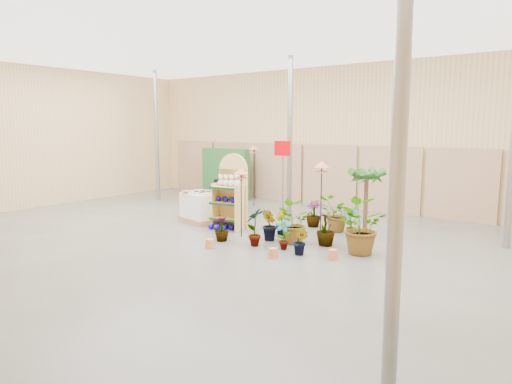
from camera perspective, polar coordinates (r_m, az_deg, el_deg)
room at (r=10.72m, az=-3.18°, el=6.21°), size 15.20×12.10×4.70m
display_shelf at (r=11.61m, az=-3.11°, el=-0.29°), size 0.87×0.62×1.91m
teddy_bears at (r=11.48m, az=-3.31°, el=1.31°), size 0.71×0.19×0.30m
gazing_balls_shelf at (r=11.55m, az=-3.44°, el=-0.94°), size 0.70×0.24×0.13m
gazing_balls_floor at (r=11.57m, az=-4.38°, el=-4.35°), size 0.63×0.39×0.15m
pallet_stack at (r=12.52m, az=-6.66°, el=-1.88°), size 1.32×1.18×0.84m
charcoal_planters at (r=13.99m, az=-4.12°, el=-0.74°), size 0.80×0.50×1.00m
trellis_stock at (r=16.53m, az=-3.83°, el=2.33°), size 2.00×0.30×1.80m
offer_sign at (r=12.37m, az=3.33°, el=3.48°), size 0.50×0.08×2.20m
bird_table_front at (r=10.58m, az=-1.88°, el=2.38°), size 0.34×0.34×1.64m
bird_table_right at (r=10.44m, az=8.22°, el=3.11°), size 0.34×0.34×1.80m
bird_table_back at (r=14.72m, az=-0.27°, el=5.35°), size 0.34×0.34×2.00m
palm at (r=10.87m, az=13.67°, el=2.12°), size 0.70×0.70×1.73m
potted_plant_0 at (r=9.93m, az=-0.13°, el=-4.35°), size 0.33×0.47×0.85m
potted_plant_1 at (r=10.37m, az=1.75°, el=-4.11°), size 0.53×0.52×0.75m
potted_plant_2 at (r=10.18m, az=4.45°, el=-3.85°), size 0.85×0.74×0.93m
potted_plant_3 at (r=10.09m, az=8.72°, el=-4.53°), size 0.59×0.59×0.75m
potted_plant_4 at (r=11.01m, az=11.75°, el=-3.61°), size 0.44×0.36×0.73m
potted_plant_5 at (r=10.92m, az=3.10°, el=-3.90°), size 0.42×0.39×0.59m
potted_plant_6 at (r=11.43m, az=9.92°, el=-2.77°), size 1.01×1.03×0.87m
potted_plant_7 at (r=10.40m, az=-4.32°, el=-4.61°), size 0.45×0.45×0.57m
potted_plant_8 at (r=9.67m, az=3.42°, el=-5.34°), size 0.41×0.37×0.64m
potted_plant_9 at (r=9.29m, az=5.62°, el=-6.15°), size 0.32×0.26×0.58m
potted_plant_10 at (r=9.52m, az=12.64°, el=-4.29°), size 1.17×1.06×1.11m
potted_plant_11 at (r=11.92m, az=7.19°, el=-2.71°), size 0.40×0.40×0.68m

